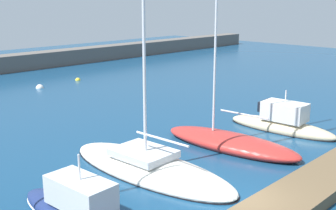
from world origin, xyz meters
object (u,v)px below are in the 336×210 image
sailboat_ivory_third (149,166)px  motorboat_sand_fifth (282,124)px  mooring_buoy_white (40,88)px  mooring_buoy_yellow (78,80)px  motorboat_navy_second (79,210)px  sailboat_red_fourth (230,142)px

sailboat_ivory_third → motorboat_sand_fifth: (10.66, -1.25, 0.19)m
mooring_buoy_white → mooring_buoy_yellow: bearing=9.3°
motorboat_navy_second → sailboat_ivory_third: 5.46m
mooring_buoy_white → mooring_buoy_yellow: 4.93m
sailboat_ivory_third → sailboat_red_fourth: sailboat_ivory_third is taller
motorboat_sand_fifth → motorboat_navy_second: bearing=87.5°
sailboat_ivory_third → mooring_buoy_white: bearing=-19.3°
mooring_buoy_white → sailboat_red_fourth: bearing=-92.6°
sailboat_red_fourth → motorboat_sand_fifth: bearing=-99.6°
sailboat_ivory_third → sailboat_red_fourth: (5.62, -0.84, 0.09)m
sailboat_ivory_third → mooring_buoy_white: 23.22m
sailboat_ivory_third → sailboat_red_fourth: size_ratio=1.49×
motorboat_sand_fifth → mooring_buoy_yellow: 24.30m
motorboat_sand_fifth → mooring_buoy_yellow: bearing=-5.9°
sailboat_red_fourth → mooring_buoy_yellow: bearing=-18.8°
sailboat_ivory_third → motorboat_sand_fifth: 10.74m
sailboat_red_fourth → sailboat_ivory_third: bearing=76.6°
sailboat_ivory_third → sailboat_red_fourth: bearing=-101.1°
motorboat_navy_second → sailboat_red_fourth: size_ratio=0.49×
sailboat_red_fourth → motorboat_sand_fifth: (5.04, -0.41, 0.10)m
motorboat_navy_second → mooring_buoy_yellow: bearing=-37.3°
mooring_buoy_yellow → mooring_buoy_white: bearing=-170.7°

